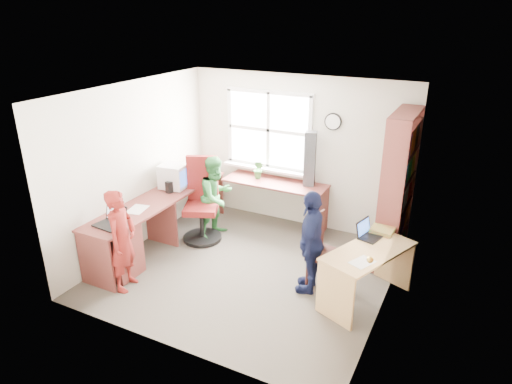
% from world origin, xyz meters
% --- Properties ---
extents(room, '(3.64, 3.44, 2.44)m').
position_xyz_m(room, '(0.01, 0.10, 1.22)').
color(room, '#413A33').
rests_on(room, ground).
extents(l_desk, '(2.38, 2.95, 0.75)m').
position_xyz_m(l_desk, '(-1.31, -0.28, 0.46)').
color(l_desk, brown).
rests_on(l_desk, ground).
extents(right_desk, '(0.96, 1.32, 0.69)m').
position_xyz_m(right_desk, '(1.59, 0.02, 0.50)').
color(right_desk, tan).
rests_on(right_desk, ground).
extents(bookshelf, '(0.30, 1.02, 2.10)m').
position_xyz_m(bookshelf, '(1.65, 1.19, 1.00)').
color(bookshelf, brown).
rests_on(bookshelf, ground).
extents(swivel_chair, '(0.77, 0.77, 1.26)m').
position_xyz_m(swivel_chair, '(-1.06, 0.54, 0.54)').
color(swivel_chair, black).
rests_on(swivel_chair, ground).
extents(wooden_chair, '(0.48, 0.48, 0.97)m').
position_xyz_m(wooden_chair, '(1.01, 0.10, 0.52)').
color(wooden_chair, '#371612').
rests_on(wooden_chair, ground).
extents(crt_monitor, '(0.42, 0.38, 0.38)m').
position_xyz_m(crt_monitor, '(-1.52, 0.49, 0.94)').
color(crt_monitor, silver).
rests_on(crt_monitor, l_desk).
extents(laptop_left, '(0.39, 0.33, 0.25)m').
position_xyz_m(laptop_left, '(-1.47, -0.89, 0.81)').
color(laptop_left, black).
rests_on(laptop_left, l_desk).
extents(laptop_right, '(0.32, 0.36, 0.21)m').
position_xyz_m(laptop_right, '(1.49, 0.35, 0.74)').
color(laptop_right, black).
rests_on(laptop_right, right_desk).
extents(speaker_a, '(0.11, 0.11, 0.17)m').
position_xyz_m(speaker_a, '(-1.47, 0.31, 0.84)').
color(speaker_a, black).
rests_on(speaker_a, l_desk).
extents(speaker_b, '(0.12, 0.12, 0.19)m').
position_xyz_m(speaker_b, '(-1.50, 0.89, 0.84)').
color(speaker_b, black).
rests_on(speaker_b, l_desk).
extents(cd_tower, '(0.20, 0.19, 0.85)m').
position_xyz_m(cd_tower, '(0.27, 1.53, 1.17)').
color(cd_tower, black).
rests_on(cd_tower, l_desk).
extents(game_box, '(0.29, 0.29, 0.05)m').
position_xyz_m(game_box, '(1.62, 0.56, 0.72)').
color(game_box, red).
rests_on(game_box, right_desk).
extents(paper_a, '(0.28, 0.35, 0.00)m').
position_xyz_m(paper_a, '(-1.50, -0.39, 0.75)').
color(paper_a, silver).
rests_on(paper_a, l_desk).
extents(paper_b, '(0.29, 0.33, 0.00)m').
position_xyz_m(paper_b, '(1.59, -0.28, 0.69)').
color(paper_b, silver).
rests_on(paper_b, right_desk).
extents(potted_plant, '(0.20, 0.18, 0.30)m').
position_xyz_m(potted_plant, '(-0.56, 1.45, 0.90)').
color(potted_plant, '#307A34').
rests_on(potted_plant, l_desk).
extents(person_red, '(0.41, 0.54, 1.32)m').
position_xyz_m(person_red, '(-1.19, -1.04, 0.66)').
color(person_red, maroon).
rests_on(person_red, ground).
extents(person_green, '(0.61, 0.71, 1.28)m').
position_xyz_m(person_green, '(-0.91, 0.72, 0.64)').
color(person_green, '#327F3B').
rests_on(person_green, ground).
extents(person_navy, '(0.48, 0.83, 1.33)m').
position_xyz_m(person_navy, '(0.90, -0.04, 0.67)').
color(person_navy, '#111738').
rests_on(person_navy, ground).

